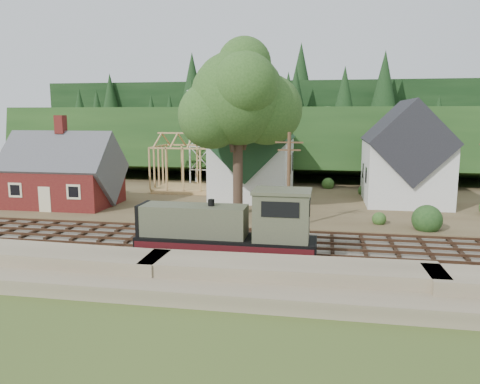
# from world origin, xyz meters

# --- Properties ---
(ground) EXTENTS (140.00, 140.00, 0.00)m
(ground) POSITION_xyz_m (0.00, 0.00, 0.00)
(ground) COLOR #384C1E
(ground) RESTS_ON ground
(embankment) EXTENTS (64.00, 5.00, 1.60)m
(embankment) POSITION_xyz_m (0.00, -8.50, 0.00)
(embankment) COLOR #7F7259
(embankment) RESTS_ON ground
(railroad_bed) EXTENTS (64.00, 11.00, 0.16)m
(railroad_bed) POSITION_xyz_m (0.00, 0.00, 0.08)
(railroad_bed) COLOR #726B5B
(railroad_bed) RESTS_ON ground
(village_flat) EXTENTS (64.00, 26.00, 0.30)m
(village_flat) POSITION_xyz_m (0.00, 18.00, 0.15)
(village_flat) COLOR brown
(village_flat) RESTS_ON ground
(hillside) EXTENTS (70.00, 28.96, 12.74)m
(hillside) POSITION_xyz_m (0.00, 42.00, 0.00)
(hillside) COLOR #1E3F19
(hillside) RESTS_ON ground
(ridge) EXTENTS (80.00, 20.00, 12.00)m
(ridge) POSITION_xyz_m (0.00, 58.00, 0.00)
(ridge) COLOR black
(ridge) RESTS_ON ground
(depot) EXTENTS (10.80, 7.41, 9.00)m
(depot) POSITION_xyz_m (-16.00, 11.00, 3.21)
(depot) COLOR #531315
(depot) RESTS_ON village_flat
(church) EXTENTS (8.40, 15.17, 13.00)m
(church) POSITION_xyz_m (2.00, 19.68, 5.18)
(church) COLOR silver
(church) RESTS_ON village_flat
(farmhouse) EXTENTS (8.40, 10.80, 10.60)m
(farmhouse) POSITION_xyz_m (18.00, 19.00, 4.87)
(farmhouse) COLOR silver
(farmhouse) RESTS_ON village_flat
(timber_frame) EXTENTS (8.20, 6.20, 6.99)m
(timber_frame) POSITION_xyz_m (-6.00, 22.00, 3.27)
(timber_frame) COLOR tan
(timber_frame) RESTS_ON village_flat
(lattice_tower) EXTENTS (3.20, 3.20, 12.12)m
(lattice_tower) POSITION_xyz_m (-6.00, 28.00, 10.03)
(lattice_tower) COLOR silver
(lattice_tower) RESTS_ON village_flat
(big_tree) EXTENTS (10.90, 8.40, 14.70)m
(big_tree) POSITION_xyz_m (2.17, 10.08, 10.22)
(big_tree) COLOR #38281E
(big_tree) RESTS_ON village_flat
(telegraph_pole_near) EXTENTS (2.20, 0.28, 8.00)m
(telegraph_pole_near) POSITION_xyz_m (7.00, 5.20, 4.25)
(telegraph_pole_near) COLOR #4C331E
(telegraph_pole_near) RESTS_ON ground
(locomotive) EXTENTS (11.41, 2.85, 4.58)m
(locomotive) POSITION_xyz_m (4.06, -3.00, 2.04)
(locomotive) COLOR black
(locomotive) RESTS_ON railroad_bed
(car_blue) EXTENTS (2.21, 3.88, 1.25)m
(car_blue) POSITION_xyz_m (-12.17, 10.37, 0.92)
(car_blue) COLOR #5987BF
(car_blue) RESTS_ON village_flat
(patio_set) EXTENTS (2.03, 2.03, 2.26)m
(patio_set) POSITION_xyz_m (-17.96, 9.58, 2.23)
(patio_set) COLOR silver
(patio_set) RESTS_ON village_flat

